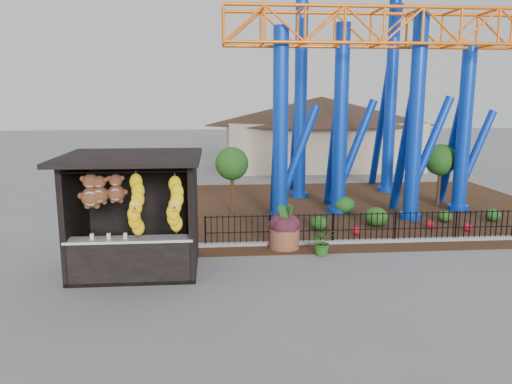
{
  "coord_description": "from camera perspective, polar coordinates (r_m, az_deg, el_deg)",
  "views": [
    {
      "loc": [
        -0.9,
        -11.88,
        4.57
      ],
      "look_at": [
        0.24,
        1.5,
        2.0
      ],
      "focal_mm": 35.0,
      "sensor_mm": 36.0,
      "label": 1
    }
  ],
  "objects": [
    {
      "name": "landscaping",
      "position": [
        19.02,
        13.53,
        -2.43
      ],
      "size": [
        8.65,
        3.71,
        0.67
      ],
      "color": "#1F4D16",
      "rests_on": "mulch_bed"
    },
    {
      "name": "curb",
      "position": [
        16.3,
        12.9,
        -5.51
      ],
      "size": [
        18.0,
        0.18,
        0.12
      ],
      "primitive_type": "cube",
      "color": "gray",
      "rests_on": "ground"
    },
    {
      "name": "roller_coaster",
      "position": [
        21.08,
        12.22,
        15.69
      ],
      "size": [
        11.0,
        6.37,
        10.82
      ],
      "color": "#0B38C1",
      "rests_on": "ground"
    },
    {
      "name": "pavilion",
      "position": [
        32.66,
        7.42,
        8.09
      ],
      "size": [
        15.0,
        15.0,
        4.8
      ],
      "color": "#BFAD8C",
      "rests_on": "ground"
    },
    {
      "name": "prize_booth",
      "position": [
        13.3,
        -13.8,
        -2.68
      ],
      "size": [
        3.5,
        3.4,
        3.12
      ],
      "color": "black",
      "rests_on": "ground"
    },
    {
      "name": "mulch_bed",
      "position": [
        20.98,
        8.78,
        -1.86
      ],
      "size": [
        18.0,
        12.0,
        0.02
      ],
      "primitive_type": "cube",
      "color": "#331E11",
      "rests_on": "ground"
    },
    {
      "name": "planter_foliage",
      "position": [
        15.17,
        3.28,
        -3.0
      ],
      "size": [
        0.7,
        0.7,
        0.64
      ],
      "primitive_type": "ellipsoid",
      "color": "#381620",
      "rests_on": "terracotta_planter"
    },
    {
      "name": "picket_fence",
      "position": [
        16.48,
        15.95,
        -3.89
      ],
      "size": [
        12.2,
        0.06,
        1.0
      ],
      "primitive_type": null,
      "color": "black",
      "rests_on": "ground"
    },
    {
      "name": "ground",
      "position": [
        12.76,
        -0.49,
        -10.15
      ],
      "size": [
        120.0,
        120.0,
        0.0
      ],
      "primitive_type": "plane",
      "color": "slate",
      "rests_on": "ground"
    },
    {
      "name": "potted_plant",
      "position": [
        14.78,
        7.62,
        -5.64
      ],
      "size": [
        0.76,
        0.67,
        0.81
      ],
      "primitive_type": "imported",
      "rotation": [
        0.0,
        0.0,
        -0.05
      ],
      "color": "#1B5418",
      "rests_on": "ground"
    },
    {
      "name": "terracotta_planter",
      "position": [
        15.34,
        3.25,
        -5.3
      ],
      "size": [
        1.1,
        1.1,
        0.63
      ],
      "primitive_type": "cylinder",
      "rotation": [
        0.0,
        0.0,
        -0.23
      ],
      "color": "brown",
      "rests_on": "ground"
    }
  ]
}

